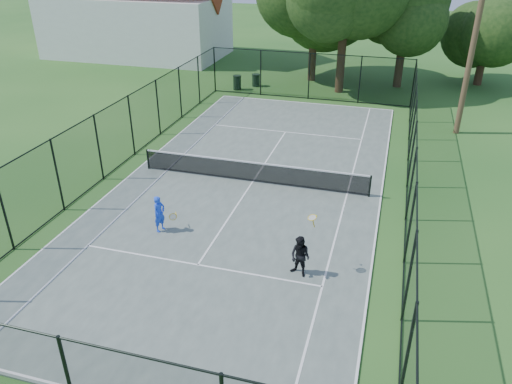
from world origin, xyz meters
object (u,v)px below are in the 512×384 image
(tennis_net, at_px, (253,171))
(trash_bin_right, at_px, (256,80))
(player_blue, at_px, (160,214))
(trash_bin_left, at_px, (237,82))
(player_black, at_px, (300,256))
(utility_pole, at_px, (471,55))

(tennis_net, relative_size, trash_bin_right, 11.69)
(tennis_net, xyz_separation_m, player_blue, (-2.10, -4.76, 0.17))
(trash_bin_left, bearing_deg, tennis_net, -69.46)
(player_black, bearing_deg, player_blue, 167.08)
(player_blue, bearing_deg, trash_bin_right, 95.92)
(player_blue, distance_m, player_black, 5.55)
(trash_bin_right, relative_size, player_blue, 0.63)
(trash_bin_left, height_order, utility_pole, utility_pole)
(trash_bin_right, relative_size, utility_pole, 0.10)
(tennis_net, xyz_separation_m, trash_bin_left, (-5.17, 13.79, -0.08))
(player_black, bearing_deg, utility_pole, 69.29)
(tennis_net, bearing_deg, trash_bin_right, 105.47)
(trash_bin_left, xyz_separation_m, player_blue, (3.07, -18.55, 0.24))
(tennis_net, bearing_deg, player_blue, -113.85)
(trash_bin_right, xyz_separation_m, player_blue, (2.05, -19.76, 0.31))
(utility_pole, distance_m, player_blue, 18.00)
(trash_bin_right, height_order, player_black, player_black)
(tennis_net, height_order, utility_pole, utility_pole)
(trash_bin_right, distance_m, player_black, 22.29)
(tennis_net, height_order, player_blue, player_blue)
(tennis_net, distance_m, trash_bin_left, 14.73)
(trash_bin_right, xyz_separation_m, utility_pole, (13.13, -6.00, 3.78))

